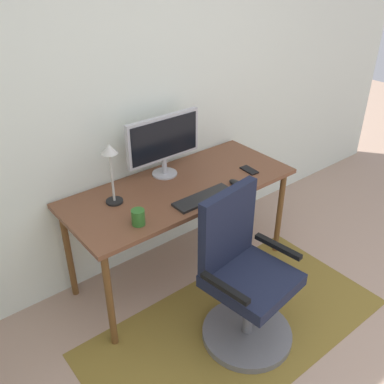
{
  "coord_description": "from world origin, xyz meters",
  "views": [
    {
      "loc": [
        -1.46,
        -0.25,
        2.21
      ],
      "look_at": [
        -0.02,
        1.54,
        0.85
      ],
      "focal_mm": 40.14,
      "sensor_mm": 36.0,
      "label": 1
    }
  ],
  "objects_px": {
    "desk": "(181,194)",
    "computer_mouse": "(235,183)",
    "desk_lamp": "(110,162)",
    "office_chair": "(244,286)",
    "monitor": "(164,140)",
    "coffee_cup": "(138,217)",
    "cell_phone": "(249,170)",
    "keyboard": "(204,198)"
  },
  "relations": [
    {
      "from": "desk_lamp",
      "to": "office_chair",
      "type": "height_order",
      "value": "desk_lamp"
    },
    {
      "from": "coffee_cup",
      "to": "cell_phone",
      "type": "distance_m",
      "value": 1.0
    },
    {
      "from": "office_chair",
      "to": "desk_lamp",
      "type": "bearing_deg",
      "value": 108.39
    },
    {
      "from": "monitor",
      "to": "keyboard",
      "type": "relative_size",
      "value": 1.34
    },
    {
      "from": "keyboard",
      "to": "cell_phone",
      "type": "xyz_separation_m",
      "value": [
        0.51,
        0.09,
        -0.0
      ]
    },
    {
      "from": "desk_lamp",
      "to": "office_chair",
      "type": "relative_size",
      "value": 0.4
    },
    {
      "from": "computer_mouse",
      "to": "cell_phone",
      "type": "xyz_separation_m",
      "value": [
        0.23,
        0.09,
        -0.01
      ]
    },
    {
      "from": "desk_lamp",
      "to": "keyboard",
      "type": "bearing_deg",
      "value": -34.73
    },
    {
      "from": "keyboard",
      "to": "computer_mouse",
      "type": "height_order",
      "value": "computer_mouse"
    },
    {
      "from": "desk",
      "to": "coffee_cup",
      "type": "xyz_separation_m",
      "value": [
        -0.48,
        -0.21,
        0.12
      ]
    },
    {
      "from": "monitor",
      "to": "computer_mouse",
      "type": "distance_m",
      "value": 0.57
    },
    {
      "from": "monitor",
      "to": "keyboard",
      "type": "bearing_deg",
      "value": -90.09
    },
    {
      "from": "desk",
      "to": "office_chair",
      "type": "relative_size",
      "value": 1.61
    },
    {
      "from": "coffee_cup",
      "to": "cell_phone",
      "type": "bearing_deg",
      "value": 4.17
    },
    {
      "from": "desk_lamp",
      "to": "computer_mouse",
      "type": "bearing_deg",
      "value": -22.94
    },
    {
      "from": "computer_mouse",
      "to": "keyboard",
      "type": "bearing_deg",
      "value": -178.93
    },
    {
      "from": "keyboard",
      "to": "coffee_cup",
      "type": "bearing_deg",
      "value": 177.47
    },
    {
      "from": "cell_phone",
      "to": "desk_lamp",
      "type": "height_order",
      "value": "desk_lamp"
    },
    {
      "from": "monitor",
      "to": "office_chair",
      "type": "height_order",
      "value": "monitor"
    },
    {
      "from": "desk",
      "to": "monitor",
      "type": "distance_m",
      "value": 0.39
    },
    {
      "from": "office_chair",
      "to": "desk",
      "type": "bearing_deg",
      "value": 76.94
    },
    {
      "from": "desk",
      "to": "computer_mouse",
      "type": "height_order",
      "value": "computer_mouse"
    },
    {
      "from": "computer_mouse",
      "to": "monitor",
      "type": "bearing_deg",
      "value": 123.84
    },
    {
      "from": "keyboard",
      "to": "coffee_cup",
      "type": "distance_m",
      "value": 0.49
    },
    {
      "from": "desk",
      "to": "computer_mouse",
      "type": "bearing_deg",
      "value": -37.48
    },
    {
      "from": "monitor",
      "to": "keyboard",
      "type": "distance_m",
      "value": 0.5
    },
    {
      "from": "monitor",
      "to": "office_chair",
      "type": "xyz_separation_m",
      "value": [
        -0.08,
        -0.92,
        -0.62
      ]
    },
    {
      "from": "coffee_cup",
      "to": "office_chair",
      "type": "bearing_deg",
      "value": -51.49
    },
    {
      "from": "keyboard",
      "to": "computer_mouse",
      "type": "bearing_deg",
      "value": 1.07
    },
    {
      "from": "coffee_cup",
      "to": "monitor",
      "type": "bearing_deg",
      "value": 40.37
    },
    {
      "from": "monitor",
      "to": "desk_lamp",
      "type": "xyz_separation_m",
      "value": [
        -0.47,
        -0.11,
        0.02
      ]
    },
    {
      "from": "computer_mouse",
      "to": "cell_phone",
      "type": "distance_m",
      "value": 0.24
    },
    {
      "from": "coffee_cup",
      "to": "desk_lamp",
      "type": "bearing_deg",
      "value": 87.53
    },
    {
      "from": "computer_mouse",
      "to": "office_chair",
      "type": "relative_size",
      "value": 0.1
    },
    {
      "from": "keyboard",
      "to": "office_chair",
      "type": "distance_m",
      "value": 0.61
    },
    {
      "from": "cell_phone",
      "to": "office_chair",
      "type": "height_order",
      "value": "office_chair"
    },
    {
      "from": "coffee_cup",
      "to": "computer_mouse",
      "type": "bearing_deg",
      "value": -1.19
    },
    {
      "from": "monitor",
      "to": "cell_phone",
      "type": "xyz_separation_m",
      "value": [
        0.51,
        -0.34,
        -0.26
      ]
    },
    {
      "from": "desk",
      "to": "desk_lamp",
      "type": "relative_size",
      "value": 4.0
    },
    {
      "from": "desk",
      "to": "computer_mouse",
      "type": "distance_m",
      "value": 0.39
    },
    {
      "from": "cell_phone",
      "to": "office_chair",
      "type": "bearing_deg",
      "value": -131.74
    },
    {
      "from": "keyboard",
      "to": "desk",
      "type": "bearing_deg",
      "value": 92.41
    }
  ]
}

